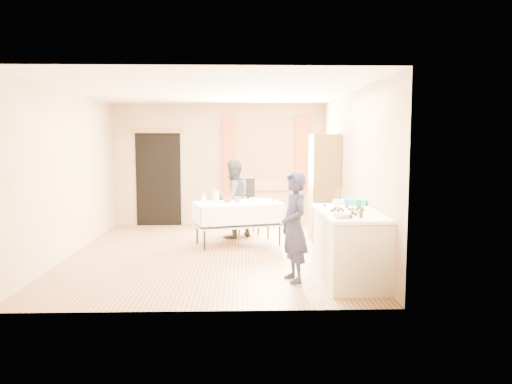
{
  "coord_description": "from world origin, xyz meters",
  "views": [
    {
      "loc": [
        0.47,
        -7.97,
        1.84
      ],
      "look_at": [
        0.71,
        0.0,
        1.0
      ],
      "focal_mm": 35.0,
      "sensor_mm": 36.0,
      "label": 1
    }
  ],
  "objects_px": {
    "girl": "(294,227)",
    "woman": "(233,199)",
    "cabinet": "(324,188)",
    "counter": "(349,246)",
    "party_table": "(238,219)",
    "chair": "(246,217)"
  },
  "relations": [
    {
      "from": "girl",
      "to": "counter",
      "type": "bearing_deg",
      "value": 78.04
    },
    {
      "from": "cabinet",
      "to": "woman",
      "type": "xyz_separation_m",
      "value": [
        -1.67,
        0.28,
        -0.23
      ]
    },
    {
      "from": "cabinet",
      "to": "party_table",
      "type": "height_order",
      "value": "cabinet"
    },
    {
      "from": "cabinet",
      "to": "girl",
      "type": "xyz_separation_m",
      "value": [
        -0.84,
        -2.66,
        -0.25
      ]
    },
    {
      "from": "cabinet",
      "to": "party_table",
      "type": "distance_m",
      "value": 1.7
    },
    {
      "from": "cabinet",
      "to": "chair",
      "type": "relative_size",
      "value": 1.79
    },
    {
      "from": "woman",
      "to": "chair",
      "type": "bearing_deg",
      "value": -155.65
    },
    {
      "from": "party_table",
      "to": "counter",
      "type": "bearing_deg",
      "value": -73.29
    },
    {
      "from": "girl",
      "to": "woman",
      "type": "xyz_separation_m",
      "value": [
        -0.84,
        2.94,
        0.02
      ]
    },
    {
      "from": "cabinet",
      "to": "woman",
      "type": "height_order",
      "value": "cabinet"
    },
    {
      "from": "counter",
      "to": "girl",
      "type": "distance_m",
      "value": 0.78
    },
    {
      "from": "cabinet",
      "to": "girl",
      "type": "bearing_deg",
      "value": -107.43
    },
    {
      "from": "counter",
      "to": "girl",
      "type": "bearing_deg",
      "value": -175.96
    },
    {
      "from": "girl",
      "to": "chair",
      "type": "bearing_deg",
      "value": 173.88
    },
    {
      "from": "counter",
      "to": "woman",
      "type": "relative_size",
      "value": 1.11
    },
    {
      "from": "counter",
      "to": "woman",
      "type": "height_order",
      "value": "woman"
    },
    {
      "from": "counter",
      "to": "chair",
      "type": "xyz_separation_m",
      "value": [
        -1.32,
        3.33,
        -0.13
      ]
    },
    {
      "from": "cabinet",
      "to": "girl",
      "type": "relative_size",
      "value": 1.35
    },
    {
      "from": "girl",
      "to": "woman",
      "type": "relative_size",
      "value": 0.97
    },
    {
      "from": "chair",
      "to": "girl",
      "type": "relative_size",
      "value": 0.76
    },
    {
      "from": "girl",
      "to": "woman",
      "type": "bearing_deg",
      "value": 179.87
    },
    {
      "from": "party_table",
      "to": "woman",
      "type": "distance_m",
      "value": 0.7
    }
  ]
}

